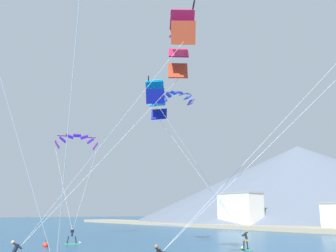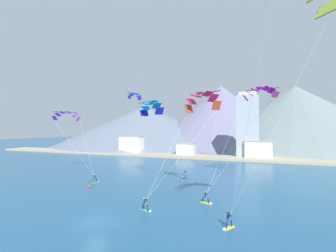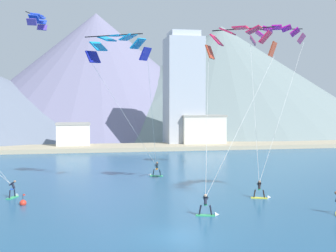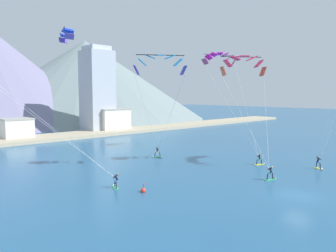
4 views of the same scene
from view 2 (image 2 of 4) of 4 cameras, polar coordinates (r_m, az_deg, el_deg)
name	(u,v)px [view 2 (image 2 of 4)]	position (r m, az deg, el deg)	size (l,w,h in m)	color
ground_plane	(96,223)	(26.99, -17.83, -22.31)	(400.00, 400.00, 0.00)	#23567F
kitesurfer_near_lead	(227,223)	(25.04, 14.86, -22.72)	(1.27, 1.69, 1.81)	yellow
kitesurfer_near_trail	(146,207)	(28.88, -5.49, -19.76)	(1.78, 0.87, 1.75)	#33B266
kitesurfer_mid_center	(96,180)	(44.63, -17.84, -12.93)	(1.07, 1.75, 1.66)	#33B266
kitesurfer_far_left	(185,175)	(46.85, 4.27, -12.34)	(1.74, 1.13, 1.71)	#33B266
kitesurfer_far_right	(207,200)	(31.84, 9.91, -18.04)	(1.77, 0.95, 1.67)	yellow
parafoil_kite_near_trail	(202,100)	(33.23, 8.52, 6.63)	(8.34, 9.86, 13.93)	#C33E21
parafoil_kite_mid_center	(67,115)	(54.40, -24.26, 2.54)	(12.76, 7.57, 12.53)	purple
parafoil_kite_far_left	(151,107)	(41.82, -4.38, 4.93)	(8.00, 8.69, 13.82)	#121991
parafoil_kite_far_right	(260,92)	(43.43, 22.27, 7.92)	(10.37, 14.88, 16.15)	#913165
parafoil_kite_distant_high_outer	(135,95)	(54.19, -8.35, 7.73)	(2.11, 4.32, 1.59)	#5E42A9
race_marker_buoy	(89,187)	(41.51, -19.47, -14.30)	(0.56, 0.56, 1.02)	red
shoreline_strip	(202,157)	(78.14, 8.70, -7.72)	(180.00, 10.00, 0.70)	tan
shore_building_harbour_front	(258,150)	(78.99, 21.88, -5.62)	(8.53, 5.57, 6.11)	silver
shore_building_promenade_mid	(186,149)	(82.49, 4.60, -5.93)	(6.16, 5.96, 4.77)	silver
shore_building_quay_east	(131,145)	(89.28, -9.26, -4.76)	(9.21, 4.70, 7.11)	silver
highrise_tower	(248,126)	(80.72, 19.55, 0.04)	(7.00, 7.00, 22.21)	#A8ADB7
mountain_peak_west_ridge	(146,125)	(136.28, -5.73, 0.15)	(104.93, 104.93, 23.78)	slate
mountain_peak_central_summit	(295,117)	(127.50, 29.59, 1.95)	(94.78, 94.78, 31.18)	slate
mountain_peak_east_shoulder	(221,116)	(131.74, 13.30, 2.55)	(83.22, 83.22, 34.61)	slate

